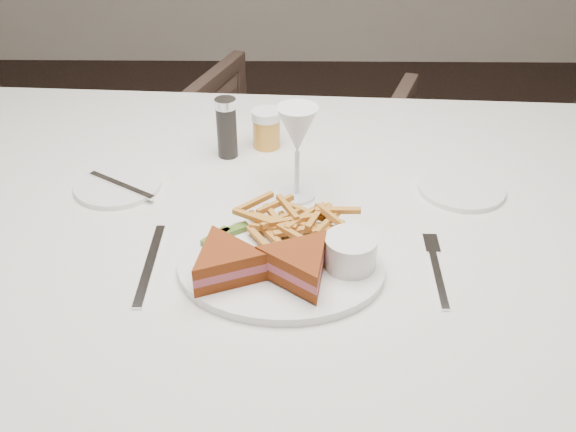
# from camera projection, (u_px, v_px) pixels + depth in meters

# --- Properties ---
(ground) EXTENTS (5.00, 5.00, 0.00)m
(ground) POSITION_uv_depth(u_px,v_px,m) (233.00, 391.00, 1.75)
(ground) COLOR black
(ground) RESTS_ON ground
(table) EXTENTS (1.69, 1.18, 0.75)m
(table) POSITION_uv_depth(u_px,v_px,m) (288.00, 374.00, 1.31)
(table) COLOR silver
(table) RESTS_ON ground
(chair_far) EXTENTS (0.83, 0.80, 0.68)m
(chair_far) POSITION_uv_depth(u_px,v_px,m) (289.00, 171.00, 2.07)
(chair_far) COLOR #46342B
(chair_far) RESTS_ON ground
(table_setting) EXTENTS (0.80, 0.63, 0.18)m
(table_setting) POSITION_uv_depth(u_px,v_px,m) (283.00, 219.00, 1.05)
(table_setting) COLOR white
(table_setting) RESTS_ON table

